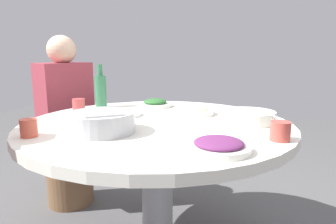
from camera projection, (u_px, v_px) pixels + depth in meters
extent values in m
cylinder|color=#99999E|center=(157.00, 193.00, 1.51)|extent=(0.16, 0.16, 0.67)
cylinder|color=silver|center=(157.00, 126.00, 1.44)|extent=(1.29, 1.29, 0.04)
cylinder|color=#B2B5BA|center=(101.00, 122.00, 1.24)|extent=(0.28, 0.28, 0.08)
ellipsoid|color=white|center=(101.00, 121.00, 1.24)|extent=(0.23, 0.23, 0.09)
cube|color=white|center=(104.00, 115.00, 1.16)|extent=(0.14, 0.15, 0.01)
cylinder|color=white|center=(249.00, 117.00, 1.42)|extent=(0.25, 0.25, 0.06)
cylinder|color=black|center=(249.00, 118.00, 1.42)|extent=(0.22, 0.22, 0.04)
cylinder|color=silver|center=(249.00, 113.00, 1.41)|extent=(0.15, 0.24, 0.01)
cylinder|color=white|center=(195.00, 112.00, 1.62)|extent=(0.21, 0.21, 0.03)
ellipsoid|color=#D2AC89|center=(195.00, 109.00, 1.61)|extent=(0.15, 0.15, 0.03)
cylinder|color=white|center=(120.00, 114.00, 1.58)|extent=(0.23, 0.23, 0.02)
ellipsoid|color=tan|center=(120.00, 111.00, 1.58)|extent=(0.16, 0.16, 0.03)
cylinder|color=white|center=(219.00, 148.00, 1.00)|extent=(0.22, 0.22, 0.02)
ellipsoid|color=#65285B|center=(219.00, 143.00, 1.00)|extent=(0.17, 0.17, 0.03)
cylinder|color=silver|center=(155.00, 105.00, 1.85)|extent=(0.21, 0.21, 0.02)
ellipsoid|color=#275C29|center=(155.00, 102.00, 1.85)|extent=(0.14, 0.14, 0.04)
cylinder|color=#357850|center=(101.00, 91.00, 1.83)|extent=(0.07, 0.07, 0.19)
cylinder|color=#357850|center=(100.00, 70.00, 1.80)|extent=(0.03, 0.03, 0.07)
cylinder|color=#C44D39|center=(29.00, 128.00, 1.17)|extent=(0.07, 0.07, 0.07)
cylinder|color=#BE4646|center=(79.00, 104.00, 1.75)|extent=(0.07, 0.07, 0.06)
cylinder|color=#BD483E|center=(280.00, 131.00, 1.12)|extent=(0.08, 0.08, 0.07)
cylinder|color=brown|center=(70.00, 174.00, 2.13)|extent=(0.32, 0.32, 0.43)
cube|color=#2D333D|center=(67.00, 138.00, 2.08)|extent=(0.44, 0.45, 0.12)
cube|color=#9A3643|center=(65.00, 97.00, 2.02)|extent=(0.39, 0.33, 0.46)
sphere|color=beige|center=(61.00, 50.00, 1.96)|extent=(0.19, 0.19, 0.19)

